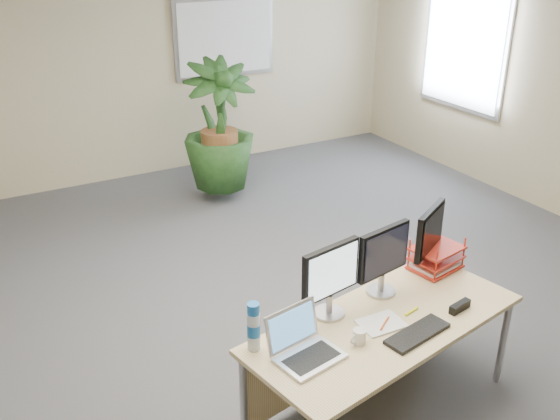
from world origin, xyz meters
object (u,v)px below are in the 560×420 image
desk (373,334)px  floor_plant (219,134)px  laptop (303,345)px  monitor_left (331,276)px  monitor_right (384,256)px

desk → floor_plant: size_ratio=1.22×
floor_plant → laptop: size_ratio=3.81×
monitor_left → laptop: monitor_left is taller
floor_plant → monitor_right: bearing=-96.1°
desk → monitor_left: monitor_left is taller
floor_plant → monitor_right: (-0.35, -3.28, 0.18)m
floor_plant → laptop: bearing=-107.1°
monitor_left → monitor_right: size_ratio=1.01×
desk → monitor_right: size_ratio=4.04×
monitor_left → laptop: 0.46m
desk → laptop: size_ratio=4.65×
desk → floor_plant: floor_plant is taller
monitor_right → laptop: monitor_right is taller
floor_plant → monitor_left: size_ratio=3.27×
monitor_right → laptop: (-0.75, -0.29, -0.20)m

